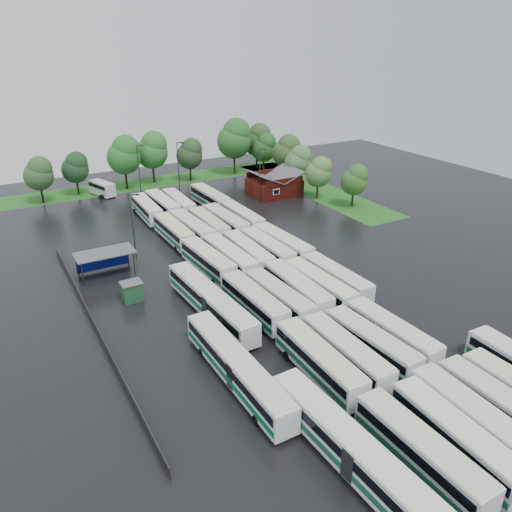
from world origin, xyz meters
TOP-DOWN VIEW (x-y plane):
  - ground at (0.00, 0.00)m, footprint 160.00×160.00m
  - brick_building at (24.00, 42.77)m, footprint 10.07×8.60m
  - wash_shed at (-17.20, 22.02)m, footprint 8.20×4.20m
  - utility_hut at (-16.20, 12.60)m, footprint 2.70×2.20m
  - grass_strip_north at (2.00, 64.80)m, footprint 80.00×10.00m
  - grass_strip_east at (34.00, 42.80)m, footprint 10.00×50.00m
  - west_fence at (-22.20, 8.00)m, footprint 0.10×50.00m
  - bus_r0c0 at (-4.59, -25.80)m, footprint 2.79×12.58m
  - bus_r0c1 at (-1.01, -26.11)m, footprint 3.22×12.68m
  - bus_r0c2 at (1.87, -25.68)m, footprint 3.21×12.91m
  - bus_r0c3 at (5.31, -25.69)m, footprint 2.79×12.36m
  - bus_r1c0 at (-4.56, -12.30)m, footprint 3.02×12.75m
  - bus_r1c1 at (-1.35, -12.47)m, footprint 2.81×12.46m
  - bus_r1c2 at (2.13, -12.43)m, footprint 3.19×12.35m
  - bus_r1c3 at (5.34, -12.09)m, footprint 3.01×12.39m
  - bus_r2c0 at (-4.24, 1.51)m, footprint 2.88×12.44m
  - bus_r2c1 at (-1.13, 0.88)m, footprint 3.06×12.32m
  - bus_r2c2 at (2.04, 1.49)m, footprint 3.11×12.91m
  - bus_r2c3 at (5.05, 0.88)m, footprint 3.04×12.69m
  - bus_r2c4 at (8.25, 1.45)m, footprint 2.89×12.41m
  - bus_r3c0 at (-4.20, 15.13)m, footprint 3.26×12.61m
  - bus_r3c1 at (-1.09, 14.46)m, footprint 2.93×12.90m
  - bus_r3c2 at (2.11, 14.72)m, footprint 2.97×12.49m
  - bus_r3c3 at (5.35, 14.60)m, footprint 2.84×12.46m
  - bus_r3c4 at (8.24, 14.70)m, footprint 3.34×12.94m
  - bus_r4c0 at (-4.29, 28.51)m, footprint 2.73×12.26m
  - bus_r4c1 at (-1.27, 28.07)m, footprint 3.22×12.87m
  - bus_r4c2 at (1.96, 28.27)m, footprint 2.77×12.32m
  - bus_r4c3 at (5.08, 28.12)m, footprint 3.04×12.88m
  - bus_r4c4 at (8.56, 28.74)m, footprint 2.72×12.55m
  - bus_r5c0 at (-4.48, 41.79)m, footprint 3.01×12.29m
  - bus_r5c1 at (-1.15, 42.30)m, footprint 2.81×12.60m
  - bus_r5c2 at (1.90, 41.82)m, footprint 2.99×12.30m
  - bus_r5c4 at (8.47, 41.75)m, footprint 2.97×12.79m
  - artic_bus_west_a at (-9.28, -23.10)m, footprint 3.28×19.01m
  - artic_bus_west_b at (-8.93, 4.02)m, footprint 3.53×19.08m
  - artic_bus_west_c at (-12.19, -9.11)m, footprint 2.71×18.53m
  - minibus at (-8.11, 60.52)m, footprint 4.40×7.15m
  - tree_north_0 at (-19.87, 61.18)m, footprint 5.83×5.83m
  - tree_north_1 at (-12.36, 63.45)m, footprint 5.62×5.62m
  - tree_north_2 at (-2.05, 62.46)m, footprint 7.24×7.24m
  - tree_north_3 at (4.90, 64.35)m, footprint 7.19×7.19m
  - tree_north_4 at (12.90, 61.76)m, footprint 6.02×6.02m
  - tree_north_5 at (24.73, 62.15)m, footprint 8.16×8.16m
  - tree_north_6 at (32.10, 63.94)m, footprint 6.92×6.92m
  - tree_east_0 at (33.61, 28.16)m, footprint 5.21×5.21m
  - tree_east_1 at (30.60, 35.92)m, footprint 5.40×5.40m
  - tree_east_2 at (31.53, 44.87)m, footprint 5.77×5.77m
  - tree_east_3 at (32.47, 51.04)m, footprint 6.50×6.50m
  - tree_east_4 at (31.40, 59.43)m, footprint 5.95×5.93m
  - lamp_post_ne at (19.40, 40.74)m, footprint 1.66×0.32m
  - lamp_post_nw at (-11.57, 25.61)m, footprint 1.57×0.31m
  - lamp_post_back_w at (-1.13, 55.42)m, footprint 1.69×0.33m
  - lamp_post_back_e at (7.85, 56.24)m, footprint 1.61×0.31m
  - puddle_0 at (0.08, -19.83)m, footprint 4.88×4.88m
  - puddle_1 at (5.32, -24.58)m, footprint 3.37×3.37m
  - puddle_2 at (-7.82, 0.37)m, footprint 7.55×7.55m
  - puddle_3 at (3.38, -0.26)m, footprint 4.95×4.95m
  - puddle_4 at (12.73, -17.07)m, footprint 2.93×2.93m

SIDE VIEW (x-z plane):
  - ground at x=0.00m, z-range 0.00..0.00m
  - puddle_0 at x=0.08m, z-range 0.00..0.01m
  - puddle_1 at x=5.32m, z-range 0.00..0.01m
  - puddle_2 at x=-7.82m, z-range 0.00..0.01m
  - puddle_3 at x=3.38m, z-range 0.00..0.01m
  - puddle_4 at x=12.73m, z-range 0.00..0.01m
  - grass_strip_north at x=2.00m, z-range 0.00..0.01m
  - grass_strip_east at x=34.00m, z-range 0.00..0.01m
  - west_fence at x=-22.20m, z-range 0.00..1.20m
  - utility_hut at x=-16.20m, z-range 0.01..2.63m
  - minibus at x=-8.11m, z-range 0.16..3.09m
  - brick_building at x=24.00m, z-range -0.83..4.56m
  - bus_r5c0 at x=-4.48m, z-range 0.17..3.57m
  - bus_r5c2 at x=1.90m, z-range 0.17..3.57m
  - bus_r2c1 at x=-1.13m, z-range 0.17..3.57m
  - bus_r4c0 at x=-4.29m, z-range 0.17..3.58m
  - bus_r1c2 at x=2.13m, z-range 0.17..3.58m
  - bus_r4c2 at x=1.96m, z-range 0.17..3.59m
  - bus_r1c3 at x=5.34m, z-range 0.17..3.60m
  - bus_r0c3 at x=5.31m, z-range 0.17..3.60m
  - bus_r2c4 at x=8.25m, z-range 0.17..3.61m
  - bus_r2c0 at x=-4.24m, z-range 0.17..3.62m
  - bus_r3c3 at x=5.35m, z-range 0.17..3.63m
  - bus_r3c2 at x=2.11m, z-range 0.17..3.63m
  - bus_r1c1 at x=-1.35m, z-range 0.17..3.63m
  - artic_bus_west_c at x=-12.19m, z-range 0.19..3.62m
  - bus_r3c0 at x=-4.20m, z-range 0.17..3.65m
  - bus_r4c4 at x=8.56m, z-range 0.17..3.66m
  - bus_r0c0 at x=-4.59m, z-range 0.17..3.67m
  - bus_r5c1 at x=-1.15m, z-range 0.17..3.67m
  - bus_r0c1 at x=-1.01m, z-range 0.18..3.68m
  - bus_r2c3 at x=5.05m, z-range 0.18..3.69m
  - bus_r1c0 at x=-4.56m, z-range 0.18..3.71m
  - artic_bus_west_a at x=-9.28m, z-range 0.19..3.71m
  - bus_r5c4 at x=8.47m, z-range 0.18..3.72m
  - artic_bus_west_b at x=-8.93m, z-range 0.19..3.71m
  - bus_r4c1 at x=-1.27m, z-range 0.18..3.73m
  - bus_r4c3 at x=5.08m, z-range 0.18..3.74m
  - bus_r0c2 at x=1.87m, z-range 0.18..3.75m
  - bus_r3c4 at x=8.24m, z-range 0.18..3.75m
  - bus_r2c2 at x=2.04m, z-range 0.18..3.75m
  - bus_r3c1 at x=-1.09m, z-range 0.18..3.76m
  - wash_shed at x=-17.20m, z-range 1.20..4.78m
  - tree_east_0 at x=33.61m, z-range 1.23..9.87m
  - tree_east_1 at x=30.60m, z-range 1.28..10.23m
  - lamp_post_nw at x=-11.57m, z-range 0.82..10.99m
  - tree_north_1 at x=-12.36m, z-range 1.33..10.64m
  - lamp_post_back_e at x=7.85m, z-range 0.84..11.30m
  - tree_east_2 at x=31.53m, z-range 1.37..10.92m
  - tree_north_0 at x=-19.87m, z-range 1.38..11.04m
  - lamp_post_ne at x=19.40m, z-range 0.87..11.68m
  - tree_east_4 at x=31.40m, z-range 1.40..11.23m
  - lamp_post_back_w at x=-1.13m, z-range 0.88..11.84m
  - tree_north_4 at x=12.90m, z-range 1.43..11.40m
  - tree_east_3 at x=32.47m, z-range 1.54..12.31m
  - tree_north_6 at x=32.10m, z-range 1.64..13.10m
  - tree_north_3 at x=4.90m, z-range 1.71..13.61m
  - tree_north_2 at x=-2.05m, z-range 1.72..13.72m
  - tree_north_5 at x=24.73m, z-range 1.94..15.46m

